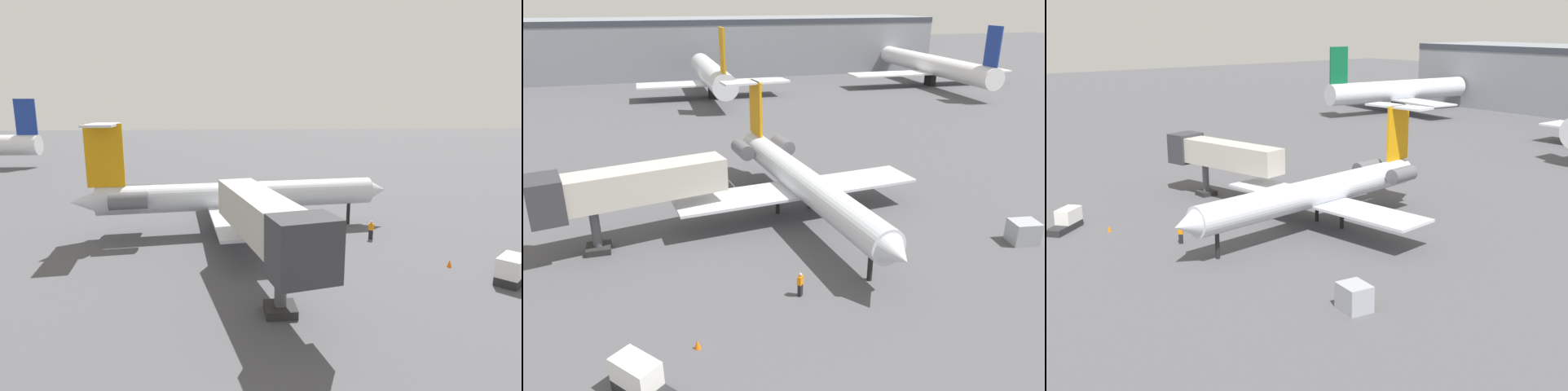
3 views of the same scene
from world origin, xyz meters
The scene contains 8 objects.
ground_plane centered at (0.00, 0.00, -0.05)m, with size 400.00×400.00×0.10m, color #4C4C51.
regional_jet centered at (-0.36, 0.71, 3.53)m, with size 22.07×30.22×10.26m.
jet_bridge centered at (-15.19, -1.23, 4.79)m, with size 14.83×5.89×6.49m.
ground_crew_marshaller centered at (-4.23, -11.76, 0.86)m, with size 0.47×0.47×1.69m.
baggage_tug_lead centered at (-14.33, -17.91, 0.84)m, with size 3.60×3.99×1.90m.
cargo_container_uld centered at (15.05, -9.44, 0.90)m, with size 2.34×2.07×1.80m.
traffic_cone_near centered at (-11.33, -15.18, 0.28)m, with size 0.36×0.36×0.55m.
parked_airliner_west_end centered at (-51.27, 63.58, 4.38)m, with size 28.78×33.90×13.57m.
Camera 3 is at (45.07, -37.53, 18.56)m, focal length 46.34 mm.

